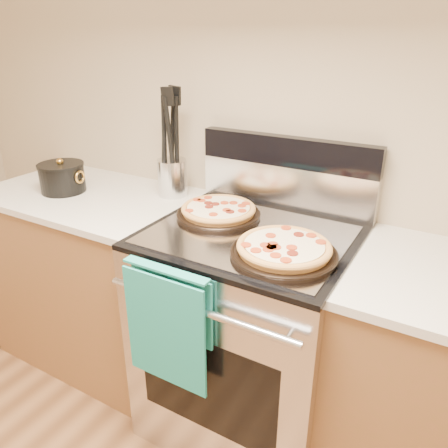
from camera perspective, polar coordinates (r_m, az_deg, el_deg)
The scene contains 15 objects.
wall_back at distance 1.82m, azimuth 9.15°, elevation 15.44°, with size 4.00×4.00×0.00m, color tan.
range_body at distance 1.88m, azimuth 3.27°, elevation -14.22°, with size 0.76×0.68×0.90m, color #B7B7BC.
oven_window at distance 1.66m, azimuth -2.35°, elevation -20.42°, with size 0.56×0.01×0.40m, color black.
cooktop at distance 1.64m, azimuth 3.64°, elevation -1.41°, with size 0.76×0.68×0.02m, color black.
backsplash_lower at distance 1.86m, azimuth 8.02°, elevation 4.91°, with size 0.76×0.06×0.18m, color silver.
backsplash_upper at distance 1.82m, azimuth 8.29°, elevation 9.38°, with size 0.76×0.06×0.12m, color black.
oven_handle at distance 1.41m, azimuth -3.48°, elevation -11.12°, with size 0.03×0.03×0.70m, color silver.
dish_towel at distance 1.52m, azimuth -7.26°, elevation -12.85°, with size 0.32×0.05×0.42m, color #1A8677, non-canonical shape.
foil_sheet at distance 1.61m, azimuth 3.17°, elevation -1.38°, with size 0.70×0.55×0.01m, color gray.
cabinet_left at distance 2.36m, azimuth -15.96°, elevation -6.90°, with size 1.00×0.62×0.88m, color brown.
countertop_left at distance 2.17m, azimuth -17.30°, elevation 3.54°, with size 1.02×0.64×0.03m, color beige.
pepperoni_pizza_back at distance 1.75m, azimuth -0.72°, elevation 1.71°, with size 0.33×0.33×0.04m, color #C2823B, non-canonical shape.
pepperoni_pizza_front at distance 1.45m, azimuth 7.83°, elevation -3.31°, with size 0.35×0.35×0.05m, color #C2823B, non-canonical shape.
utensil_crock at distance 2.03m, azimuth -6.76°, elevation 6.06°, with size 0.13×0.13×0.17m, color silver.
saucepan at distance 2.20m, azimuth -20.35°, elevation 5.56°, with size 0.20×0.20×0.12m, color black.
Camera 1 is at (0.65, 0.32, 1.60)m, focal length 35.00 mm.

